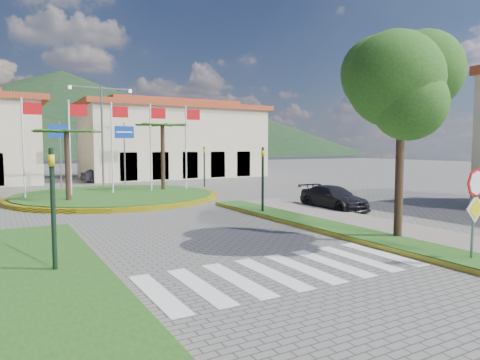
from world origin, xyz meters
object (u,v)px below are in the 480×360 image
stop_sign (475,200)px  deciduous_tree (402,88)px  roundabout_island (115,195)px  car_side_right (334,198)px  car_dark_b (103,175)px

stop_sign → deciduous_tree: size_ratio=0.39×
roundabout_island → stop_sign: roundabout_island is taller
roundabout_island → car_side_right: (8.59, -10.35, 0.43)m
roundabout_island → deciduous_tree: (5.50, -17.00, 5.01)m
roundabout_island → car_dark_b: bearing=81.0°
stop_sign → car_dark_b: size_ratio=0.71×
roundabout_island → car_side_right: 13.46m
stop_sign → car_side_right: size_ratio=0.64×
stop_sign → deciduous_tree: (0.60, 3.04, 3.38)m
roundabout_island → stop_sign: (4.90, -20.04, 1.62)m
stop_sign → car_dark_b: (-2.90, 32.69, -1.17)m
roundabout_island → car_dark_b: 12.82m
stop_sign → deciduous_tree: 4.59m
car_dark_b → stop_sign: bearing=175.8°
roundabout_island → deciduous_tree: 18.55m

